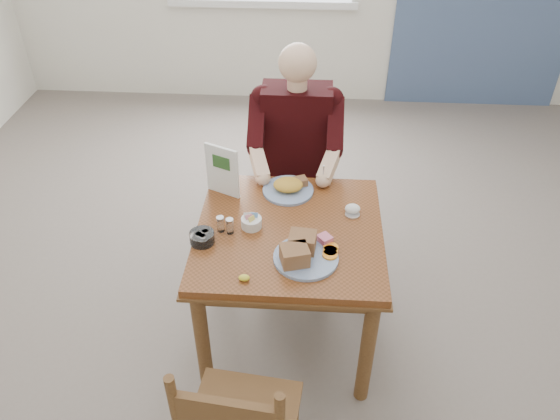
# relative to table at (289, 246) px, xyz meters

# --- Properties ---
(floor) EXTENTS (6.00, 6.00, 0.00)m
(floor) POSITION_rel_table_xyz_m (0.00, 0.00, -0.64)
(floor) COLOR #6D6158
(floor) RESTS_ON ground
(lemon_wedge) EXTENTS (0.06, 0.05, 0.03)m
(lemon_wedge) POSITION_rel_table_xyz_m (-0.18, -0.36, 0.13)
(lemon_wedge) COLOR yellow
(lemon_wedge) RESTS_ON table
(napkin) EXTENTS (0.08, 0.07, 0.05)m
(napkin) POSITION_rel_table_xyz_m (0.31, 0.15, 0.14)
(napkin) COLOR white
(napkin) RESTS_ON table
(metal_dish) EXTENTS (0.09, 0.09, 0.01)m
(metal_dish) POSITION_rel_table_xyz_m (0.31, 0.13, 0.12)
(metal_dish) COLOR silver
(metal_dish) RESTS_ON table
(table) EXTENTS (0.92, 0.92, 0.75)m
(table) POSITION_rel_table_xyz_m (0.00, 0.00, 0.00)
(table) COLOR brown
(table) RESTS_ON ground
(chair_far) EXTENTS (0.42, 0.42, 0.95)m
(chair_far) POSITION_rel_table_xyz_m (0.00, 0.80, -0.16)
(chair_far) COLOR brown
(chair_far) RESTS_ON ground
(diner) EXTENTS (0.53, 0.56, 1.39)m
(diner) POSITION_rel_table_xyz_m (0.00, 0.71, 0.17)
(diner) COLOR tan
(diner) RESTS_ON chair_far
(near_plate) EXTENTS (0.33, 0.33, 0.10)m
(near_plate) POSITION_rel_table_xyz_m (0.07, -0.20, 0.15)
(near_plate) COLOR white
(near_plate) RESTS_ON table
(far_plate) EXTENTS (0.35, 0.35, 0.07)m
(far_plate) POSITION_rel_table_xyz_m (-0.02, 0.32, 0.14)
(far_plate) COLOR white
(far_plate) RESTS_ON table
(caddy) EXTENTS (0.12, 0.12, 0.07)m
(caddy) POSITION_rel_table_xyz_m (-0.18, 0.00, 0.14)
(caddy) COLOR white
(caddy) RESTS_ON table
(shakers) EXTENTS (0.09, 0.06, 0.08)m
(shakers) POSITION_rel_table_xyz_m (-0.31, -0.04, 0.15)
(shakers) COLOR white
(shakers) RESTS_ON table
(creamer) EXTENTS (0.15, 0.15, 0.05)m
(creamer) POSITION_rel_table_xyz_m (-0.40, -0.12, 0.14)
(creamer) COLOR white
(creamer) RESTS_ON table
(menu) EXTENTS (0.18, 0.09, 0.28)m
(menu) POSITION_rel_table_xyz_m (-0.36, 0.28, 0.25)
(menu) COLOR white
(menu) RESTS_ON table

